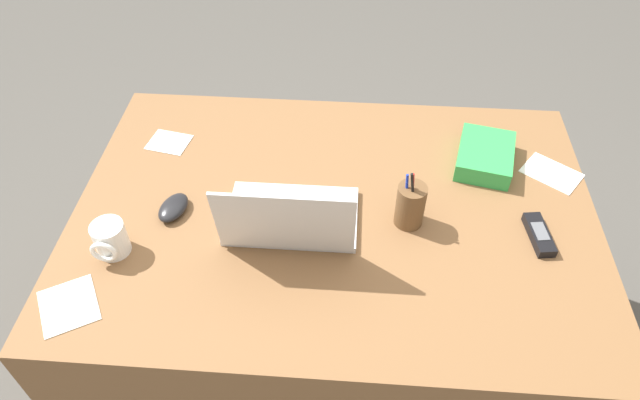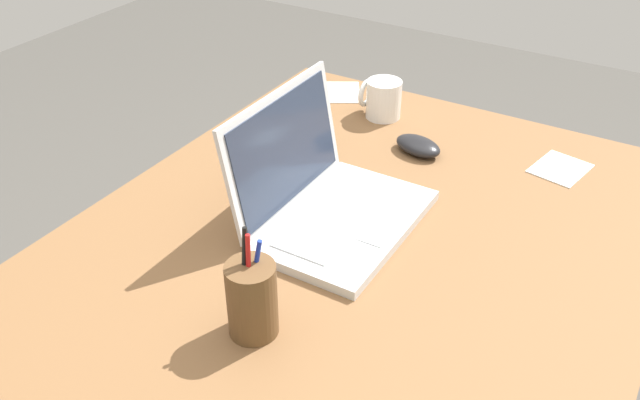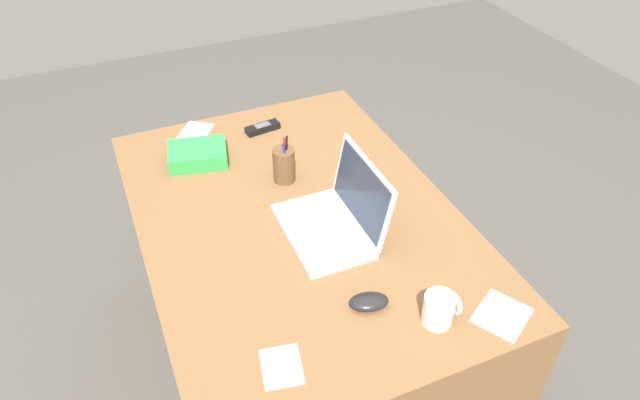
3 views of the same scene
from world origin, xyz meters
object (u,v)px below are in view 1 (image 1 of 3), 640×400
object	(u,v)px
cordless_phone	(539,235)
pen_holder	(410,205)
snack_bag	(485,156)
coffee_mug_white	(110,240)
laptop	(290,218)
computer_mouse	(173,208)

from	to	relation	value
cordless_phone	pen_holder	xyz separation A→B (m)	(0.32, -0.03, 0.05)
cordless_phone	snack_bag	world-z (taller)	snack_bag
coffee_mug_white	laptop	bearing A→B (deg)	-166.78
computer_mouse	snack_bag	xyz separation A→B (m)	(-0.83, -0.25, 0.01)
pen_holder	snack_bag	size ratio (longest dim) A/B	0.89
coffee_mug_white	pen_holder	size ratio (longest dim) A/B	0.52
coffee_mug_white	cordless_phone	size ratio (longest dim) A/B	0.67
coffee_mug_white	pen_holder	distance (m)	0.74
pen_holder	cordless_phone	bearing A→B (deg)	174.42
computer_mouse	pen_holder	world-z (taller)	pen_holder
computer_mouse	cordless_phone	distance (m)	0.93
laptop	cordless_phone	xyz separation A→B (m)	(-0.62, -0.02, -0.03)
laptop	cordless_phone	size ratio (longest dim) A/B	2.45
cordless_phone	snack_bag	distance (m)	0.29
cordless_phone	laptop	bearing A→B (deg)	1.90
computer_mouse	snack_bag	size ratio (longest dim) A/B	0.53
pen_holder	snack_bag	bearing A→B (deg)	-132.65
laptop	snack_bag	xyz separation A→B (m)	(-0.52, -0.29, -0.02)
laptop	coffee_mug_white	bearing A→B (deg)	13.22
coffee_mug_white	snack_bag	distance (m)	1.02
coffee_mug_white	cordless_phone	distance (m)	1.05
coffee_mug_white	computer_mouse	bearing A→B (deg)	-128.47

